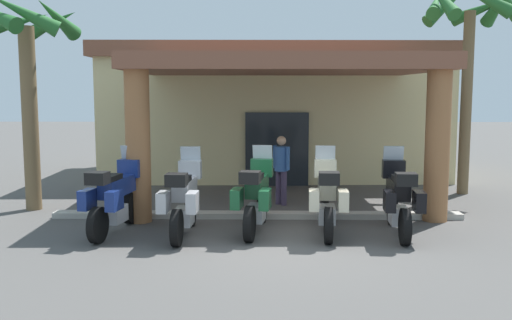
# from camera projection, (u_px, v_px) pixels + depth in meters

# --- Properties ---
(ground_plane) EXTENTS (80.00, 80.00, 0.00)m
(ground_plane) POSITION_uv_depth(u_px,v_px,m) (284.00, 242.00, 10.35)
(ground_plane) COLOR #514F4C
(motel_building) EXTENTS (10.91, 10.66, 4.11)m
(motel_building) POSITION_uv_depth(u_px,v_px,m) (273.00, 109.00, 18.59)
(motel_building) COLOR beige
(motel_building) RESTS_ON ground_plane
(motorcycle_blue) EXTENTS (0.83, 2.21, 1.61)m
(motorcycle_blue) POSITION_uv_depth(u_px,v_px,m) (114.00, 197.00, 10.93)
(motorcycle_blue) COLOR black
(motorcycle_blue) RESTS_ON ground_plane
(motorcycle_silver) EXTENTS (0.71, 2.21, 1.61)m
(motorcycle_silver) POSITION_uv_depth(u_px,v_px,m) (184.00, 199.00, 10.73)
(motorcycle_silver) COLOR black
(motorcycle_silver) RESTS_ON ground_plane
(motorcycle_green) EXTENTS (0.80, 2.21, 1.61)m
(motorcycle_green) POSITION_uv_depth(u_px,v_px,m) (256.00, 196.00, 11.02)
(motorcycle_green) COLOR black
(motorcycle_green) RESTS_ON ground_plane
(motorcycle_cream) EXTENTS (0.72, 2.21, 1.61)m
(motorcycle_cream) POSITION_uv_depth(u_px,v_px,m) (327.00, 197.00, 10.92)
(motorcycle_cream) COLOR black
(motorcycle_cream) RESTS_ON ground_plane
(motorcycle_black) EXTENTS (0.73, 2.21, 1.61)m
(motorcycle_black) POSITION_uv_depth(u_px,v_px,m) (399.00, 198.00, 10.81)
(motorcycle_black) COLOR black
(motorcycle_black) RESTS_ON ground_plane
(pedestrian) EXTENTS (0.39, 0.41, 1.65)m
(pedestrian) POSITION_uv_depth(u_px,v_px,m) (281.00, 165.00, 13.65)
(pedestrian) COLOR #3F334C
(pedestrian) RESTS_ON ground_plane
(palm_tree_roadside) EXTENTS (2.31, 2.44, 4.84)m
(palm_tree_roadside) POSITION_uv_depth(u_px,v_px,m) (24.00, 49.00, 12.74)
(palm_tree_roadside) COLOR brown
(palm_tree_roadside) RESTS_ON ground_plane
(palm_tree_near_portico) EXTENTS (2.60, 2.69, 5.73)m
(palm_tree_near_portico) POSITION_uv_depth(u_px,v_px,m) (469.00, 22.00, 14.73)
(palm_tree_near_portico) COLOR brown
(palm_tree_near_portico) RESTS_ON ground_plane
(curb_strip) EXTENTS (8.74, 0.36, 0.12)m
(curb_strip) POSITION_uv_depth(u_px,v_px,m) (257.00, 215.00, 12.33)
(curb_strip) COLOR #ADA89E
(curb_strip) RESTS_ON ground_plane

